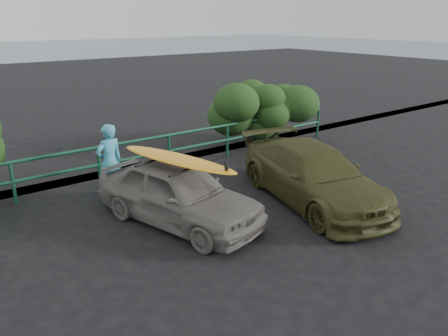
# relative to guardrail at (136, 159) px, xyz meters

# --- Properties ---
(ground) EXTENTS (80.00, 80.00, 0.00)m
(ground) POSITION_rel_guardrail_xyz_m (0.00, -5.00, -0.52)
(ground) COLOR black
(guardrail) EXTENTS (14.00, 0.08, 1.04)m
(guardrail) POSITION_rel_guardrail_xyz_m (0.00, 0.00, 0.00)
(guardrail) COLOR #14472E
(guardrail) RESTS_ON ground
(shrub_right) EXTENTS (3.20, 2.40, 1.93)m
(shrub_right) POSITION_rel_guardrail_xyz_m (5.00, 0.50, 0.45)
(shrub_right) COLOR #204117
(shrub_right) RESTS_ON ground
(sedan) EXTENTS (2.47, 4.03, 1.28)m
(sedan) POSITION_rel_guardrail_xyz_m (-0.48, -2.96, 0.12)
(sedan) COLOR slate
(sedan) RESTS_ON ground
(olive_vehicle) EXTENTS (2.76, 4.71, 1.28)m
(olive_vehicle) POSITION_rel_guardrail_xyz_m (2.56, -3.84, 0.12)
(olive_vehicle) COLOR #3F3F1C
(olive_vehicle) RESTS_ON ground
(man) EXTENTS (0.71, 0.52, 1.78)m
(man) POSITION_rel_guardrail_xyz_m (-1.08, -0.95, 0.37)
(man) COLOR #3EA3BB
(man) RESTS_ON ground
(roof_rack) EXTENTS (1.58, 1.30, 0.05)m
(roof_rack) POSITION_rel_guardrail_xyz_m (-0.48, -2.96, 0.78)
(roof_rack) COLOR black
(roof_rack) RESTS_ON sedan
(surfboard) EXTENTS (1.39, 3.02, 0.09)m
(surfboard) POSITION_rel_guardrail_xyz_m (-0.48, -2.96, 0.85)
(surfboard) COLOR orange
(surfboard) RESTS_ON roof_rack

